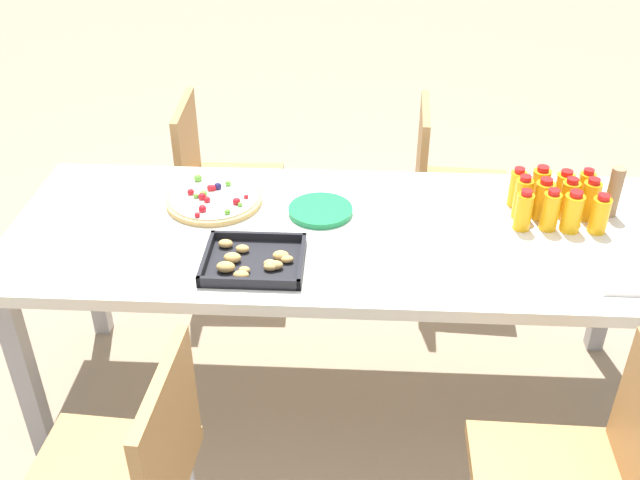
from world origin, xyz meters
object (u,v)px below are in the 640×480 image
object	(u,v)px
snack_tray	(253,261)
cardboard_tube	(614,192)
napkin_stack	(623,279)
juice_bottle_6	(543,200)
juice_bottle_8	(600,215)
chair_far_right	(129,473)
chair_near_right	(217,177)
juice_bottle_5	(569,199)
juice_bottle_0	(585,189)
juice_bottle_4	(590,200)
juice_bottle_3	(517,188)
juice_bottle_1	(563,190)
juice_bottle_2	(540,187)
fruit_pizza	(214,199)
juice_bottle_10	(550,211)
juice_bottle_7	(522,198)
chair_far_left	(586,478)
juice_bottle_11	(524,211)
party_table	(347,246)
chair_near_left	(448,182)
juice_bottle_9	(572,212)
plate_stack	(320,211)

from	to	relation	value
snack_tray	cardboard_tube	world-z (taller)	cardboard_tube
napkin_stack	juice_bottle_6	bearing A→B (deg)	-64.32
juice_bottle_8	chair_far_right	bearing A→B (deg)	32.31
chair_near_right	juice_bottle_5	bearing A→B (deg)	61.82
juice_bottle_0	juice_bottle_4	distance (m)	0.08
chair_near_right	juice_bottle_3	bearing A→B (deg)	61.70
juice_bottle_8	snack_tray	world-z (taller)	juice_bottle_8
juice_bottle_5	juice_bottle_6	world-z (taller)	same
juice_bottle_1	juice_bottle_2	bearing A→B (deg)	-4.18
fruit_pizza	napkin_stack	distance (m)	1.30
chair_far_right	juice_bottle_2	size ratio (longest dim) A/B	5.71
chair_near_right	juice_bottle_6	world-z (taller)	juice_bottle_6
chair_near_right	snack_tray	distance (m)	1.03
juice_bottle_8	juice_bottle_2	bearing A→B (deg)	-45.11
juice_bottle_1	chair_far_right	bearing A→B (deg)	38.48
chair_near_right	juice_bottle_5	xyz separation A→B (m)	(-1.27, 0.64, 0.29)
juice_bottle_10	snack_tray	bearing A→B (deg)	15.40
juice_bottle_7	juice_bottle_4	bearing A→B (deg)	-178.89
chair_far_left	juice_bottle_11	xyz separation A→B (m)	(0.05, -0.79, 0.29)
juice_bottle_0	juice_bottle_7	xyz separation A→B (m)	(0.22, 0.08, 0.01)
juice_bottle_7	juice_bottle_10	bearing A→B (deg)	138.27
party_table	chair_far_right	world-z (taller)	chair_far_right
chair_near_right	juice_bottle_8	xyz separation A→B (m)	(-1.35, 0.72, 0.29)
fruit_pizza	juice_bottle_10	bearing A→B (deg)	174.34
chair_far_left	fruit_pizza	distance (m)	1.41
juice_bottle_1	juice_bottle_4	distance (m)	0.10
juice_bottle_0	juice_bottle_7	bearing A→B (deg)	20.70
chair_far_right	fruit_pizza	bearing A→B (deg)	-0.30
juice_bottle_11	cardboard_tube	bearing A→B (deg)	-161.58
juice_bottle_1	cardboard_tube	xyz separation A→B (m)	(-0.15, 0.04, 0.02)
snack_tray	party_table	bearing A→B (deg)	-142.09
chair_far_right	chair_far_left	distance (m)	1.12
chair_near_left	fruit_pizza	xyz separation A→B (m)	(0.87, 0.61, 0.24)
juice_bottle_8	fruit_pizza	world-z (taller)	juice_bottle_8
chair_near_left	napkin_stack	xyz separation A→B (m)	(-0.38, 1.00, 0.23)
party_table	juice_bottle_7	xyz separation A→B (m)	(-0.56, -0.11, 0.14)
juice_bottle_9	napkin_stack	world-z (taller)	juice_bottle_9
party_table	chair_far_right	bearing A→B (deg)	57.02
juice_bottle_11	juice_bottle_3	bearing A→B (deg)	-92.15
fruit_pizza	juice_bottle_5	bearing A→B (deg)	178.38
juice_bottle_9	napkin_stack	distance (m)	0.29
juice_bottle_1	napkin_stack	size ratio (longest dim) A/B	0.90
juice_bottle_4	napkin_stack	world-z (taller)	juice_bottle_4
party_table	juice_bottle_6	distance (m)	0.65
juice_bottle_10	juice_bottle_1	bearing A→B (deg)	-117.51
juice_bottle_2	plate_stack	xyz separation A→B (m)	(0.72, 0.09, -0.06)
snack_tray	plate_stack	world-z (taller)	snack_tray
chair_far_right	snack_tray	world-z (taller)	chair_far_right
juice_bottle_3	napkin_stack	world-z (taller)	juice_bottle_3
juice_bottle_2	party_table	bearing A→B (deg)	16.22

